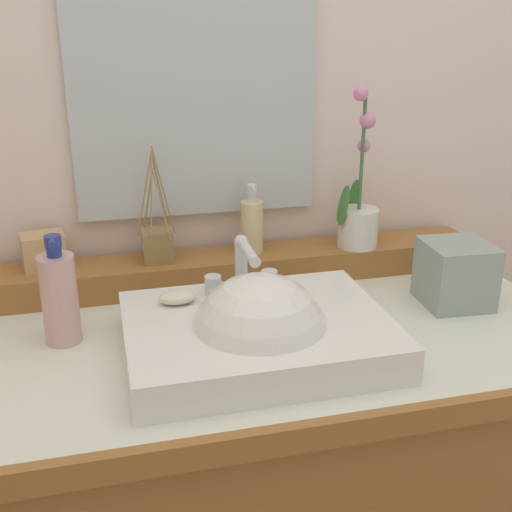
% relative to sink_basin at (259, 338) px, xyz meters
% --- Properties ---
extents(wall_back, '(2.79, 0.20, 2.78)m').
position_rel_sink_basin_xyz_m(wall_back, '(0.02, 0.51, 0.48)').
color(wall_back, silver).
rests_on(wall_back, ground).
extents(vanity_cabinet, '(1.21, 0.64, 0.88)m').
position_rel_sink_basin_xyz_m(vanity_cabinet, '(0.02, 0.09, -0.47)').
color(vanity_cabinet, '#96602E').
rests_on(vanity_cabinet, ground).
extents(back_ledge, '(1.14, 0.12, 0.07)m').
position_rel_sink_basin_xyz_m(back_ledge, '(0.02, 0.33, 0.00)').
color(back_ledge, '#96602E').
rests_on(back_ledge, vanity_cabinet).
extents(sink_basin, '(0.46, 0.35, 0.27)m').
position_rel_sink_basin_xyz_m(sink_basin, '(0.00, 0.00, 0.00)').
color(sink_basin, white).
rests_on(sink_basin, vanity_cabinet).
extents(soap_bar, '(0.07, 0.04, 0.02)m').
position_rel_sink_basin_xyz_m(soap_bar, '(-0.13, 0.11, 0.05)').
color(soap_bar, beige).
rests_on(soap_bar, sink_basin).
extents(potted_plant, '(0.11, 0.10, 0.36)m').
position_rel_sink_basin_xyz_m(potted_plant, '(0.31, 0.31, 0.11)').
color(potted_plant, silver).
rests_on(potted_plant, back_ledge).
extents(soap_dispenser, '(0.05, 0.05, 0.15)m').
position_rel_sink_basin_xyz_m(soap_dispenser, '(0.07, 0.34, 0.10)').
color(soap_dispenser, beige).
rests_on(soap_dispenser, back_ledge).
extents(reed_diffuser, '(0.08, 0.09, 0.25)m').
position_rel_sink_basin_xyz_m(reed_diffuser, '(-0.14, 0.33, 0.07)').
color(reed_diffuser, olive).
rests_on(reed_diffuser, back_ledge).
extents(trinket_box, '(0.10, 0.08, 0.07)m').
position_rel_sink_basin_xyz_m(trinket_box, '(-0.37, 0.35, 0.07)').
color(trinket_box, tan).
rests_on(trinket_box, back_ledge).
extents(lotion_bottle, '(0.06, 0.07, 0.20)m').
position_rel_sink_basin_xyz_m(lotion_bottle, '(-0.33, 0.13, 0.06)').
color(lotion_bottle, '#D3A09B').
rests_on(lotion_bottle, vanity_cabinet).
extents(tissue_box, '(0.14, 0.14, 0.13)m').
position_rel_sink_basin_xyz_m(tissue_box, '(0.44, 0.11, 0.03)').
color(tissue_box, '#8C9C96').
rests_on(tissue_box, vanity_cabinet).
extents(mirror, '(0.52, 0.02, 0.54)m').
position_rel_sink_basin_xyz_m(mirror, '(-0.03, 0.40, 0.39)').
color(mirror, silver).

